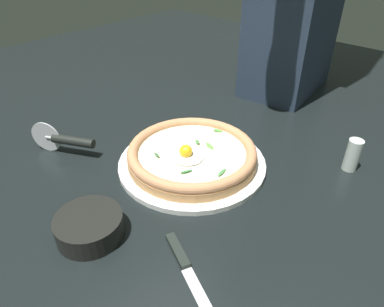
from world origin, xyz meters
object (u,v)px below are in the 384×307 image
object	(u,v)px
pizza	(192,154)
pizza_cutter	(66,140)
side_bowl	(89,226)
pepper_shaker	(353,155)
table_knife	(185,265)

from	to	relation	value
pizza	pizza_cutter	xyz separation A→B (m)	(0.25, 0.17, 0.01)
pizza_cutter	side_bowl	bearing A→B (deg)	156.30
pizza	pizza_cutter	bearing A→B (deg)	32.96
pizza	pizza_cutter	world-z (taller)	pizza_cutter
side_bowl	pepper_shaker	world-z (taller)	pepper_shaker
pizza_cutter	pepper_shaker	size ratio (longest dim) A/B	2.01
pizza	pepper_shaker	size ratio (longest dim) A/B	3.87
pepper_shaker	table_knife	bearing A→B (deg)	78.45
table_knife	pepper_shaker	world-z (taller)	pepper_shaker
side_bowl	pizza_cutter	bearing A→B (deg)	-23.70
pizza	pepper_shaker	xyz separation A→B (m)	(-0.27, -0.23, 0.01)
pepper_shaker	pizza	bearing A→B (deg)	39.93
table_knife	pizza	bearing A→B (deg)	-50.07
pepper_shaker	side_bowl	bearing A→B (deg)	62.57
pizza_cutter	table_knife	distance (m)	0.44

